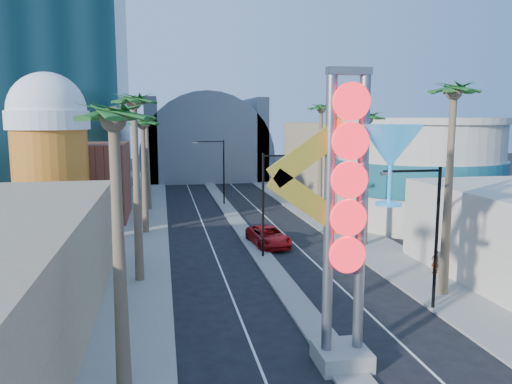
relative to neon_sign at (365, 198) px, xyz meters
name	(u,v)px	position (x,y,z in m)	size (l,w,h in m)	color
sidewalk_west	(143,222)	(-10.32, 32.04, -7.23)	(5.00, 100.00, 0.15)	gray
sidewalk_east	(321,215)	(8.68, 32.04, -7.23)	(5.00, 100.00, 0.15)	gray
median	(231,213)	(-0.82, 35.04, -7.23)	(1.60, 84.00, 0.15)	gray
hotel_tower	(37,0)	(-22.82, 49.04, 17.69)	(20.00, 20.00, 50.00)	black
brick_filler_west	(79,182)	(-16.82, 35.04, -3.31)	(10.00, 10.00, 8.00)	brown
filler_east	(338,160)	(15.18, 45.04, -2.31)	(10.00, 20.00, 10.00)	#9B8364
beer_mug	(50,150)	(-17.82, 27.04, 0.54)	(7.00, 7.00, 14.50)	orange
turquoise_building	(418,171)	(17.18, 27.04, -2.06)	(16.60, 16.60, 10.60)	beige
canopy	(204,154)	(-0.82, 69.04, -3.00)	(22.00, 16.00, 22.00)	slate
neon_sign	(365,198)	(0.00, 0.00, 0.00)	(6.53, 2.60, 12.55)	gray
streetlight_0	(270,195)	(-0.27, 17.04, -2.43)	(3.79, 0.25, 8.00)	black
streetlight_1	(219,166)	(-1.36, 41.04, -2.43)	(3.79, 0.25, 8.00)	black
streetlight_2	(429,225)	(5.91, 5.04, -2.47)	(3.45, 0.25, 8.00)	black
palm_0	(114,136)	(-9.82, -0.96, 2.62)	(2.40, 2.40, 11.70)	brown
palm_1	(134,114)	(-9.82, 13.04, 3.52)	(2.40, 2.40, 12.70)	brown
palm_2	(143,130)	(-9.82, 27.04, 2.17)	(2.40, 2.40, 11.20)	brown
palm_3	(147,128)	(-9.82, 39.04, 2.17)	(2.40, 2.40, 11.20)	brown
palm_5	(453,106)	(8.18, 7.04, 3.96)	(2.40, 2.40, 13.20)	brown
palm_6	(367,126)	(8.18, 19.04, 2.62)	(2.40, 2.40, 11.70)	brown
palm_7	(321,116)	(8.18, 31.04, 3.52)	(2.40, 2.40, 12.70)	brown
red_pickup	(268,236)	(0.38, 20.62, -6.51)	(2.66, 5.77, 1.60)	#A30C0F
pedestrian_a	(435,262)	(9.78, 10.70, -6.36)	(0.58, 0.38, 1.60)	gray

